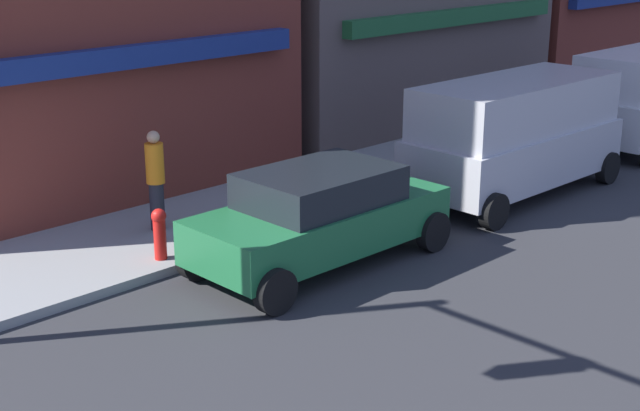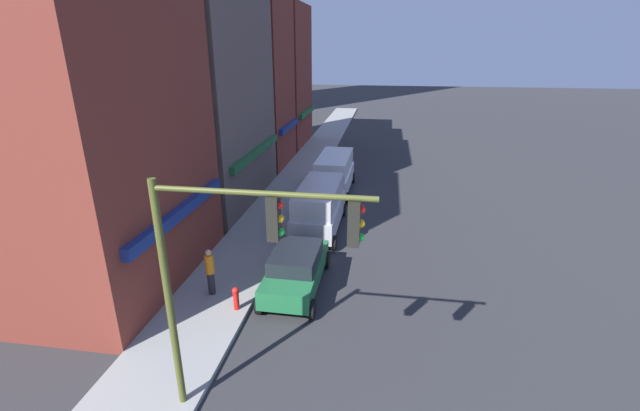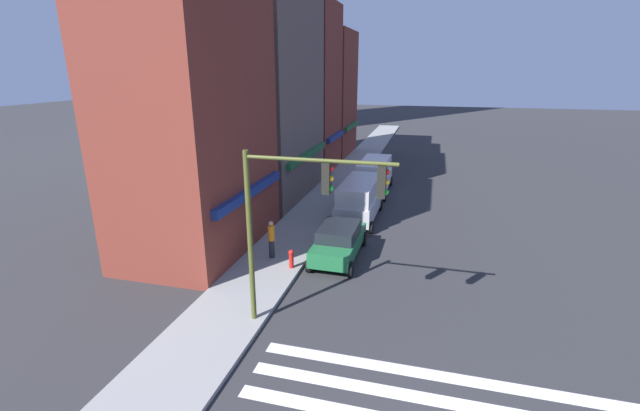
# 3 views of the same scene
# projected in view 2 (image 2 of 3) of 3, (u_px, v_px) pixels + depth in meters

# --- Properties ---
(storefront_row) EXTENTS (32.76, 5.30, 14.27)m
(storefront_row) POSITION_uv_depth(u_px,v_px,m) (224.00, 82.00, 25.72)
(storefront_row) COLOR maroon
(storefront_row) RESTS_ON ground_plane
(traffic_signal) EXTENTS (0.32, 4.79, 6.08)m
(traffic_signal) POSITION_uv_depth(u_px,v_px,m) (238.00, 256.00, 9.19)
(traffic_signal) COLOR #474C1E
(traffic_signal) RESTS_ON ground_plane
(sedan_green) EXTENTS (4.42, 2.02, 1.59)m
(sedan_green) POSITION_uv_depth(u_px,v_px,m) (296.00, 268.00, 16.01)
(sedan_green) COLOR #1E6638
(sedan_green) RESTS_ON ground_plane
(van_silver) EXTENTS (5.03, 2.22, 2.34)m
(van_silver) POSITION_uv_depth(u_px,v_px,m) (319.00, 206.00, 20.96)
(van_silver) COLOR #B7B7BC
(van_silver) RESTS_ON ground_plane
(van_white) EXTENTS (5.02, 2.22, 2.34)m
(van_white) POSITION_uv_depth(u_px,v_px,m) (334.00, 172.00, 26.57)
(van_white) COLOR white
(van_white) RESTS_ON ground_plane
(pedestrian_orange_vest) EXTENTS (0.32, 0.32, 1.77)m
(pedestrian_orange_vest) POSITION_uv_depth(u_px,v_px,m) (210.00, 271.00, 15.33)
(pedestrian_orange_vest) COLOR #23232D
(pedestrian_orange_vest) RESTS_ON sidewalk_left
(fire_hydrant) EXTENTS (0.24, 0.24, 0.84)m
(fire_hydrant) POSITION_uv_depth(u_px,v_px,m) (236.00, 297.00, 14.57)
(fire_hydrant) COLOR red
(fire_hydrant) RESTS_ON sidewalk_left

